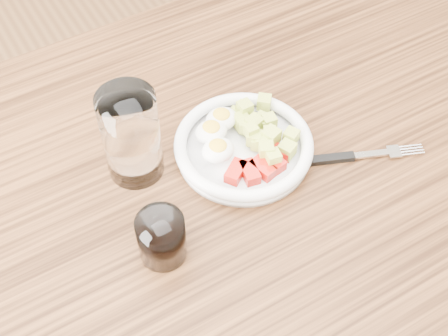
{
  "coord_description": "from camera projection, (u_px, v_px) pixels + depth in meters",
  "views": [
    {
      "loc": [
        -0.31,
        -0.5,
        1.55
      ],
      "look_at": [
        -0.01,
        0.01,
        0.8
      ],
      "focal_mm": 50.0,
      "sensor_mm": 36.0,
      "label": 1
    }
  ],
  "objects": [
    {
      "name": "bowl",
      "position": [
        243.0,
        144.0,
        0.99
      ],
      "size": [
        0.22,
        0.22,
        0.05
      ],
      "color": "white",
      "rests_on": "dining_table"
    },
    {
      "name": "fork",
      "position": [
        340.0,
        158.0,
        0.99
      ],
      "size": [
        0.21,
        0.1,
        0.01
      ],
      "color": "black",
      "rests_on": "dining_table"
    },
    {
      "name": "coffee_glass",
      "position": [
        162.0,
        238.0,
        0.86
      ],
      "size": [
        0.07,
        0.07,
        0.08
      ],
      "color": "white",
      "rests_on": "dining_table"
    },
    {
      "name": "dining_table",
      "position": [
        232.0,
        218.0,
        1.05
      ],
      "size": [
        1.5,
        0.9,
        0.77
      ],
      "color": "brown",
      "rests_on": "ground"
    },
    {
      "name": "water_glass",
      "position": [
        131.0,
        135.0,
        0.92
      ],
      "size": [
        0.09,
        0.09,
        0.16
      ],
      "primitive_type": "cylinder",
      "color": "white",
      "rests_on": "dining_table"
    }
  ]
}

